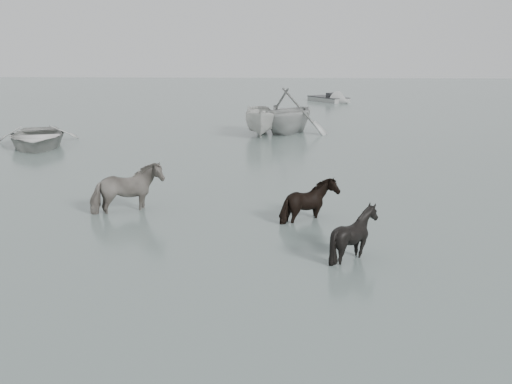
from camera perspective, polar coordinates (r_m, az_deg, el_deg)
ground at (r=16.39m, az=-2.63°, el=-4.13°), size 140.00×140.00×0.00m
pony_pinto at (r=18.99m, az=-11.46°, el=0.80°), size 2.27×1.85×1.75m
pony_dark at (r=17.81m, az=4.86°, el=-0.22°), size 1.78×1.89×1.51m
pony_black at (r=14.90m, az=8.75°, el=-3.14°), size 1.42×1.28×1.46m
rowboat_lead at (r=32.13m, az=-18.96°, el=4.85°), size 5.24×6.24×1.11m
rowboat_trail at (r=34.80m, az=2.93°, el=7.37°), size 5.98×6.26×2.57m
boat_small at (r=33.92m, az=0.42°, el=6.44°), size 1.81×4.30×1.63m
skiff_mid at (r=53.09m, az=6.47°, el=8.41°), size 4.15×5.02×0.75m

